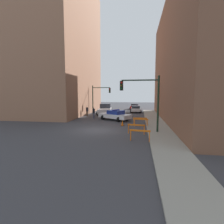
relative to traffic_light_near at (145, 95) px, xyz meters
The scene contains 17 objects.
ground_plane 5.91m from the traffic_light_near, behind, with size 120.00×120.00×0.00m, color #38383D.
sidewalk_right 3.79m from the traffic_light_near, 14.85° to the left, with size 2.40×44.00×0.12m.
building_corner_left 23.71m from the traffic_light_near, 139.30° to the left, with size 14.00×20.00×24.42m.
building_right 12.89m from the traffic_light_near, 44.06° to the left, with size 12.00×28.00×16.11m.
traffic_light_near is the anchor object (origin of this frame).
traffic_light_far 16.99m from the traffic_light_near, 118.20° to the left, with size 3.44×0.35×5.20m.
police_car 8.75m from the traffic_light_near, 117.92° to the left, with size 4.95×4.12×1.52m.
white_truck 15.52m from the traffic_light_near, 115.54° to the left, with size 2.99×5.58×1.90m.
parked_car_near 18.61m from the traffic_light_near, 93.98° to the left, with size 2.38×4.36×1.31m.
parked_car_mid 25.85m from the traffic_light_near, 93.65° to the left, with size 2.47×4.41×1.31m.
pedestrian_crossing 11.49m from the traffic_light_near, 130.42° to the left, with size 0.47×0.47×1.66m.
pedestrian_corner 14.28m from the traffic_light_near, 129.70° to the left, with size 0.48×0.48×1.66m.
barrier_front 4.31m from the traffic_light_near, 98.26° to the right, with size 1.59×0.36×0.90m.
barrier_mid 3.10m from the traffic_light_near, 138.43° to the right, with size 1.59×0.41×0.90m.
barrier_back 4.25m from the traffic_light_near, 96.13° to the left, with size 1.59×0.38×0.90m.
barrier_corner 4.92m from the traffic_light_near, 96.55° to the left, with size 1.60×0.27×0.90m.
traffic_cone 5.14m from the traffic_light_near, 127.35° to the left, with size 0.36×0.36×0.66m.
Camera 1 is at (4.21, -16.93, 3.65)m, focal length 28.00 mm.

